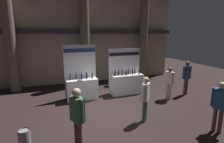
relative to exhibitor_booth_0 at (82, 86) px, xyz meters
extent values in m
plane|color=black|center=(0.70, -2.02, -0.63)|extent=(24.98, 24.98, 0.00)
cube|color=gray|center=(0.70, 3.17, 2.30)|extent=(12.49, 0.25, 5.86)
cube|color=#2D2D33|center=(0.70, 2.86, 2.59)|extent=(12.49, 0.20, 0.24)
cylinder|color=#665B4C|center=(-3.28, 2.50, 2.00)|extent=(0.57, 0.57, 5.26)
cylinder|color=#665B4C|center=(0.70, 2.50, 2.00)|extent=(0.57, 0.57, 5.26)
cylinder|color=#665B4C|center=(4.68, 2.50, 2.00)|extent=(0.57, 0.57, 5.26)
cube|color=white|center=(0.00, -0.05, -0.13)|extent=(1.47, 0.60, 1.01)
cube|color=white|center=(0.00, 0.29, 0.66)|extent=(1.54, 0.04, 2.59)
cube|color=navy|center=(0.00, 0.27, 1.71)|extent=(1.49, 0.01, 0.18)
cylinder|color=#19381E|center=(-0.52, -0.04, 0.50)|extent=(0.07, 0.07, 0.25)
cylinder|color=#19381E|center=(-0.52, -0.04, 0.67)|extent=(0.03, 0.03, 0.08)
cylinder|color=gold|center=(-0.52, -0.04, 0.72)|extent=(0.03, 0.03, 0.02)
cylinder|color=#19381E|center=(-0.25, 0.00, 0.51)|extent=(0.06, 0.06, 0.27)
cylinder|color=#19381E|center=(-0.25, 0.00, 0.69)|extent=(0.03, 0.03, 0.09)
cylinder|color=black|center=(-0.25, 0.00, 0.74)|extent=(0.03, 0.03, 0.02)
cylinder|color=black|center=(0.01, 0.01, 0.50)|extent=(0.07, 0.07, 0.26)
cylinder|color=black|center=(0.01, 0.01, 0.67)|extent=(0.03, 0.03, 0.08)
cylinder|color=gold|center=(0.01, 0.01, 0.73)|extent=(0.03, 0.03, 0.02)
cylinder|color=black|center=(0.25, -0.04, 0.51)|extent=(0.08, 0.08, 0.26)
cylinder|color=black|center=(0.25, -0.04, 0.68)|extent=(0.03, 0.03, 0.08)
cylinder|color=gold|center=(0.25, -0.04, 0.73)|extent=(0.03, 0.03, 0.02)
cylinder|color=#19381E|center=(0.50, -0.08, 0.50)|extent=(0.07, 0.07, 0.26)
cylinder|color=#19381E|center=(0.50, -0.08, 0.68)|extent=(0.03, 0.03, 0.08)
cylinder|color=red|center=(0.50, -0.08, 0.73)|extent=(0.03, 0.03, 0.02)
cube|color=#334772|center=(-0.11, -0.23, 0.38)|extent=(0.29, 0.34, 0.02)
cube|color=white|center=(2.37, -0.02, -0.12)|extent=(1.69, 0.60, 1.03)
cube|color=white|center=(2.37, 0.32, 0.55)|extent=(1.77, 0.04, 2.36)
cube|color=black|center=(2.37, 0.30, 1.45)|extent=(1.72, 0.01, 0.18)
cylinder|color=black|center=(1.70, -0.04, 0.51)|extent=(0.08, 0.08, 0.24)
cylinder|color=black|center=(1.70, -0.04, 0.67)|extent=(0.03, 0.03, 0.07)
cylinder|color=red|center=(1.70, -0.04, 0.71)|extent=(0.03, 0.03, 0.02)
cylinder|color=black|center=(1.90, -0.01, 0.51)|extent=(0.07, 0.07, 0.23)
cylinder|color=black|center=(1.90, -0.01, 0.66)|extent=(0.03, 0.03, 0.07)
cylinder|color=black|center=(1.90, -0.01, 0.70)|extent=(0.03, 0.03, 0.02)
cylinder|color=#472D14|center=(2.07, -0.10, 0.52)|extent=(0.07, 0.07, 0.26)
cylinder|color=#472D14|center=(2.07, -0.10, 0.70)|extent=(0.03, 0.03, 0.09)
cylinder|color=black|center=(2.07, -0.10, 0.75)|extent=(0.03, 0.03, 0.02)
cylinder|color=black|center=(2.28, -0.10, 0.51)|extent=(0.06, 0.06, 0.23)
cylinder|color=black|center=(2.28, -0.10, 0.65)|extent=(0.03, 0.03, 0.06)
cylinder|color=black|center=(2.28, -0.10, 0.69)|extent=(0.03, 0.03, 0.02)
cylinder|color=#472D14|center=(2.46, 0.02, 0.53)|extent=(0.06, 0.06, 0.27)
cylinder|color=#472D14|center=(2.46, 0.02, 0.70)|extent=(0.03, 0.03, 0.07)
cylinder|color=gold|center=(2.46, 0.02, 0.74)|extent=(0.03, 0.03, 0.02)
cylinder|color=#472D14|center=(2.65, -0.10, 0.53)|extent=(0.06, 0.06, 0.27)
cylinder|color=#472D14|center=(2.65, -0.10, 0.70)|extent=(0.03, 0.03, 0.07)
cylinder|color=black|center=(2.65, -0.10, 0.74)|extent=(0.03, 0.03, 0.02)
cylinder|color=black|center=(2.84, 0.01, 0.52)|extent=(0.06, 0.06, 0.25)
cylinder|color=black|center=(2.84, 0.01, 0.69)|extent=(0.03, 0.03, 0.08)
cylinder|color=gold|center=(2.84, 0.01, 0.74)|extent=(0.03, 0.03, 0.02)
cylinder|color=#472D14|center=(3.03, -0.12, 0.51)|extent=(0.08, 0.08, 0.23)
cylinder|color=#472D14|center=(3.03, -0.12, 0.66)|extent=(0.03, 0.03, 0.08)
cylinder|color=gold|center=(3.03, -0.12, 0.70)|extent=(0.03, 0.03, 0.02)
cylinder|color=slate|center=(-2.15, -3.32, -0.34)|extent=(0.33, 0.33, 0.58)
torus|color=black|center=(-2.15, -3.32, -0.04)|extent=(0.32, 0.32, 0.02)
cylinder|color=#33563D|center=(1.80, -2.93, -0.23)|extent=(0.12, 0.12, 0.80)
cylinder|color=#33563D|center=(1.70, -3.03, -0.23)|extent=(0.12, 0.12, 0.80)
cube|color=silver|center=(1.75, -2.98, 0.49)|extent=(0.38, 0.38, 0.64)
sphere|color=tan|center=(1.75, -2.98, 0.93)|extent=(0.22, 0.22, 0.22)
cylinder|color=silver|center=(1.90, -2.84, 0.51)|extent=(0.08, 0.08, 0.61)
cylinder|color=silver|center=(1.60, -3.11, 0.51)|extent=(0.08, 0.08, 0.61)
cylinder|color=#47382D|center=(5.12, -1.21, -0.21)|extent=(0.12, 0.12, 0.85)
cylinder|color=#47382D|center=(5.29, -1.14, -0.21)|extent=(0.12, 0.12, 0.85)
cube|color=navy|center=(5.21, -1.18, 0.56)|extent=(0.50, 0.37, 0.68)
sphere|color=brown|center=(5.21, -1.18, 1.02)|extent=(0.24, 0.24, 0.24)
cylinder|color=navy|center=(4.95, -1.27, 0.58)|extent=(0.08, 0.08, 0.64)
cylinder|color=navy|center=(5.46, -1.08, 0.58)|extent=(0.08, 0.08, 0.64)
cylinder|color=#47382D|center=(-0.80, -3.70, -0.21)|extent=(0.12, 0.12, 0.85)
cylinder|color=#47382D|center=(-0.73, -3.85, -0.21)|extent=(0.12, 0.12, 0.85)
cube|color=#33563D|center=(-0.76, -3.77, 0.56)|extent=(0.38, 0.46, 0.68)
sphere|color=tan|center=(-0.76, -3.77, 1.02)|extent=(0.23, 0.23, 0.23)
cylinder|color=#33563D|center=(-0.86, -3.55, 0.58)|extent=(0.08, 0.08, 0.64)
cylinder|color=#33563D|center=(-0.67, -4.00, 0.58)|extent=(0.08, 0.08, 0.64)
cylinder|color=#ADA393|center=(3.98, -1.50, -0.25)|extent=(0.12, 0.12, 0.76)
cylinder|color=#ADA393|center=(3.95, -1.36, -0.25)|extent=(0.12, 0.12, 0.76)
cube|color=silver|center=(3.97, -1.43, 0.43)|extent=(0.30, 0.40, 0.60)
sphere|color=brown|center=(3.97, -1.43, 0.84)|extent=(0.21, 0.21, 0.21)
cylinder|color=silver|center=(4.03, -1.65, 0.45)|extent=(0.08, 0.08, 0.57)
cylinder|color=silver|center=(3.91, -1.21, 0.45)|extent=(0.08, 0.08, 0.57)
cylinder|color=#47382D|center=(3.55, -4.33, -0.22)|extent=(0.12, 0.12, 0.82)
cylinder|color=#47382D|center=(3.63, -4.47, -0.22)|extent=(0.12, 0.12, 0.82)
cube|color=navy|center=(3.59, -4.40, 0.51)|extent=(0.40, 0.43, 0.65)
sphere|color=tan|center=(3.59, -4.40, 0.95)|extent=(0.22, 0.22, 0.22)
cylinder|color=navy|center=(3.47, -4.21, 0.52)|extent=(0.08, 0.08, 0.61)
camera|label=1|loc=(-1.33, -8.12, 2.52)|focal=28.07mm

